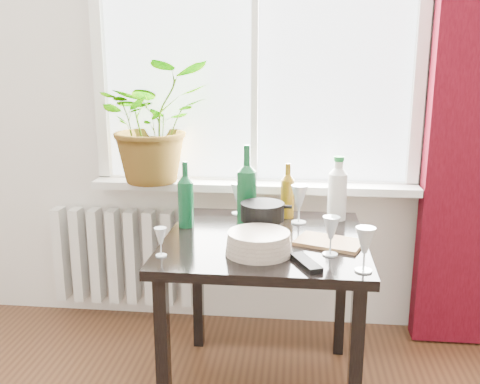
# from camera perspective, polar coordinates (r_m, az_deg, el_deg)

# --- Properties ---
(window) EXTENTS (1.72, 0.08, 1.62)m
(window) POSITION_cam_1_polar(r_m,az_deg,el_deg) (2.85, 1.65, 16.39)
(window) COLOR white
(window) RESTS_ON ground
(windowsill) EXTENTS (1.72, 0.20, 0.04)m
(windowsill) POSITION_cam_1_polar(r_m,az_deg,el_deg) (2.85, 1.43, 0.71)
(windowsill) COLOR silver
(windowsill) RESTS_ON ground
(radiator) EXTENTS (0.80, 0.10, 0.55)m
(radiator) POSITION_cam_1_polar(r_m,az_deg,el_deg) (3.16, -12.34, -6.71)
(radiator) COLOR silver
(radiator) RESTS_ON ground
(table) EXTENTS (0.85, 0.85, 0.74)m
(table) POSITION_cam_1_polar(r_m,az_deg,el_deg) (2.33, 2.61, -6.99)
(table) COLOR black
(table) RESTS_ON ground
(potted_plant) EXTENTS (0.74, 0.71, 0.63)m
(potted_plant) POSITION_cam_1_polar(r_m,az_deg,el_deg) (2.84, -9.16, 7.37)
(potted_plant) COLOR #2C6A1C
(potted_plant) RESTS_ON windowsill
(wine_bottle_left) EXTENTS (0.08, 0.08, 0.30)m
(wine_bottle_left) POSITION_cam_1_polar(r_m,az_deg,el_deg) (2.41, -5.82, -0.22)
(wine_bottle_left) COLOR #0C4222
(wine_bottle_left) RESTS_ON table
(wine_bottle_right) EXTENTS (0.12, 0.12, 0.38)m
(wine_bottle_right) POSITION_cam_1_polar(r_m,az_deg,el_deg) (2.39, 0.72, 0.70)
(wine_bottle_right) COLOR #0D4420
(wine_bottle_right) RESTS_ON table
(bottle_amber) EXTENTS (0.08, 0.08, 0.27)m
(bottle_amber) POSITION_cam_1_polar(r_m,az_deg,el_deg) (2.56, 5.09, 0.22)
(bottle_amber) COLOR brown
(bottle_amber) RESTS_ON table
(cleaning_bottle) EXTENTS (0.10, 0.10, 0.31)m
(cleaning_bottle) POSITION_cam_1_polar(r_m,az_deg,el_deg) (2.55, 10.37, 0.48)
(cleaning_bottle) COLOR silver
(cleaning_bottle) RESTS_ON table
(wineglass_front_right) EXTENTS (0.08, 0.08, 0.16)m
(wineglass_front_right) POSITION_cam_1_polar(r_m,az_deg,el_deg) (2.10, 9.66, -4.61)
(wineglass_front_right) COLOR silver
(wineglass_front_right) RESTS_ON table
(wineglass_far_right) EXTENTS (0.09, 0.09, 0.17)m
(wineglass_far_right) POSITION_cam_1_polar(r_m,az_deg,el_deg) (1.96, 13.15, -5.94)
(wineglass_far_right) COLOR silver
(wineglass_far_right) RESTS_ON table
(wineglass_back_center) EXTENTS (0.10, 0.10, 0.19)m
(wineglass_back_center) POSITION_cam_1_polar(r_m,az_deg,el_deg) (2.48, 6.33, -1.25)
(wineglass_back_center) COLOR silver
(wineglass_back_center) RESTS_ON table
(wineglass_back_left) EXTENTS (0.08, 0.08, 0.16)m
(wineglass_back_left) POSITION_cam_1_polar(r_m,az_deg,el_deg) (2.61, -0.26, -0.69)
(wineglass_back_left) COLOR white
(wineglass_back_left) RESTS_ON table
(wineglass_front_left) EXTENTS (0.05, 0.05, 0.12)m
(wineglass_front_left) POSITION_cam_1_polar(r_m,az_deg,el_deg) (2.08, -8.45, -5.29)
(wineglass_front_left) COLOR silver
(wineglass_front_left) RESTS_ON table
(plate_stack) EXTENTS (0.31, 0.31, 0.08)m
(plate_stack) POSITION_cam_1_polar(r_m,az_deg,el_deg) (2.10, 2.00, -5.46)
(plate_stack) COLOR #BAAA9A
(plate_stack) RESTS_ON table
(fondue_pot) EXTENTS (0.25, 0.23, 0.15)m
(fondue_pot) POSITION_cam_1_polar(r_m,az_deg,el_deg) (2.30, 2.39, -2.91)
(fondue_pot) COLOR black
(fondue_pot) RESTS_ON table
(tv_remote) EXTENTS (0.12, 0.19, 0.02)m
(tv_remote) POSITION_cam_1_polar(r_m,az_deg,el_deg) (2.01, 7.05, -7.47)
(tv_remote) COLOR black
(tv_remote) RESTS_ON table
(cutting_board) EXTENTS (0.31, 0.25, 0.01)m
(cutting_board) POSITION_cam_1_polar(r_m,az_deg,el_deg) (2.24, 9.49, -5.31)
(cutting_board) COLOR #9F7448
(cutting_board) RESTS_ON table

